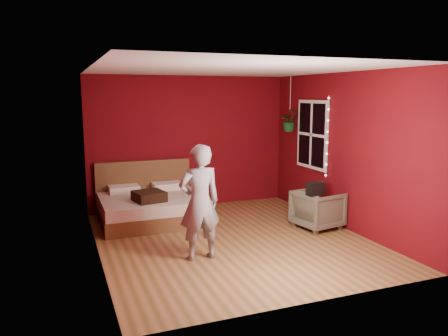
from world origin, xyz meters
TOP-DOWN VIEW (x-y plane):
  - floor at (0.00, 0.00)m, footprint 4.50×4.50m
  - room_walls at (0.00, 0.00)m, footprint 4.04×4.54m
  - window at (1.97, 0.90)m, footprint 0.05×0.97m
  - fairy_lights at (1.94, 0.37)m, footprint 0.04×0.04m
  - bed at (-0.95, 1.52)m, footprint 1.80×1.53m
  - person at (-0.71, -0.58)m, footprint 0.59×0.40m
  - armchair at (1.58, 0.04)m, footprint 0.81×0.80m
  - handbag at (1.37, -0.18)m, footprint 0.30×0.18m
  - throw_pillow at (-1.06, 1.12)m, footprint 0.56×0.56m
  - hanging_plant at (1.88, 1.59)m, footprint 0.48×0.45m

SIDE VIEW (x-z plane):
  - floor at x=0.00m, z-range 0.00..0.00m
  - bed at x=-0.95m, z-range -0.24..0.75m
  - armchair at x=1.58m, z-range 0.00..0.64m
  - throw_pillow at x=-1.06m, z-range 0.45..0.62m
  - handbag at x=1.37m, z-range 0.64..0.84m
  - person at x=-0.71m, z-range 0.00..1.59m
  - fairy_lights at x=1.94m, z-range 0.77..2.22m
  - window at x=1.97m, z-range 0.87..2.14m
  - room_walls at x=0.00m, z-range 0.37..2.99m
  - hanging_plant at x=1.88m, z-range 1.17..2.27m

